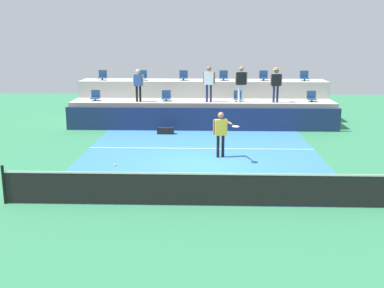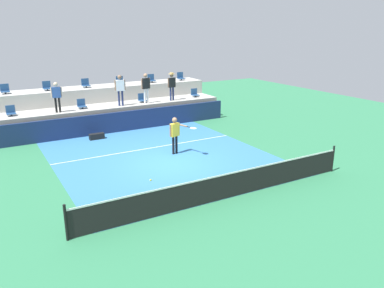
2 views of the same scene
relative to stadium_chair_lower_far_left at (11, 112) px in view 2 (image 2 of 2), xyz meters
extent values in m
plane|color=#2D754C|center=(5.36, -7.23, -1.46)|extent=(40.00, 40.00, 0.00)
cube|color=teal|center=(5.36, -6.23, -1.46)|extent=(9.00, 10.00, 0.01)
cube|color=white|center=(5.36, -4.83, -1.46)|extent=(9.00, 0.06, 0.00)
cylinder|color=black|center=(0.16, -11.23, -0.93)|extent=(0.08, 0.08, 1.07)
cylinder|color=black|center=(10.56, -11.23, -0.93)|extent=(0.08, 0.08, 1.07)
cube|color=black|center=(5.36, -11.23, -1.01)|extent=(10.40, 0.01, 0.87)
cube|color=white|center=(5.36, -11.23, -0.57)|extent=(10.40, 0.02, 0.05)
cube|color=navy|center=(5.36, -1.23, -0.91)|extent=(13.00, 0.16, 1.10)
cube|color=#ADAAA3|center=(5.36, 0.07, -0.84)|extent=(13.00, 1.80, 1.25)
cube|color=#ADAAA3|center=(5.36, 1.87, -0.41)|extent=(13.00, 1.80, 2.10)
cylinder|color=#2D2D33|center=(0.00, -0.08, -0.16)|extent=(0.08, 0.08, 0.10)
cube|color=navy|center=(0.00, -0.08, -0.09)|extent=(0.44, 0.40, 0.04)
cube|color=navy|center=(0.00, 0.10, 0.12)|extent=(0.44, 0.04, 0.38)
cylinder|color=#2D2D33|center=(3.55, -0.08, -0.16)|extent=(0.08, 0.08, 0.10)
cube|color=navy|center=(3.55, -0.08, -0.09)|extent=(0.44, 0.40, 0.04)
cube|color=navy|center=(3.55, 0.10, 0.12)|extent=(0.44, 0.04, 0.38)
cylinder|color=#2D2D33|center=(7.13, -0.08, -0.16)|extent=(0.08, 0.08, 0.10)
cube|color=navy|center=(7.13, -0.08, -0.09)|extent=(0.44, 0.40, 0.04)
cube|color=navy|center=(7.13, 0.10, 0.12)|extent=(0.44, 0.04, 0.38)
cylinder|color=#2D2D33|center=(10.73, -0.08, -0.16)|extent=(0.08, 0.08, 0.10)
cube|color=navy|center=(10.73, -0.08, -0.09)|extent=(0.44, 0.40, 0.04)
cube|color=navy|center=(10.73, 0.10, 0.12)|extent=(0.44, 0.04, 0.38)
cylinder|color=#2D2D33|center=(0.00, 1.72, 0.69)|extent=(0.08, 0.08, 0.10)
cube|color=navy|center=(0.00, 1.72, 0.76)|extent=(0.44, 0.40, 0.04)
cube|color=navy|center=(0.00, 1.90, 0.97)|extent=(0.44, 0.04, 0.38)
cylinder|color=#2D2D33|center=(2.14, 1.72, 0.69)|extent=(0.08, 0.08, 0.10)
cube|color=navy|center=(2.14, 1.72, 0.76)|extent=(0.44, 0.40, 0.04)
cube|color=navy|center=(2.14, 1.90, 0.97)|extent=(0.44, 0.04, 0.38)
cylinder|color=#2D2D33|center=(4.32, 1.72, 0.69)|extent=(0.08, 0.08, 0.10)
cube|color=navy|center=(4.32, 1.72, 0.76)|extent=(0.44, 0.40, 0.04)
cube|color=navy|center=(4.32, 1.90, 0.97)|extent=(0.44, 0.04, 0.38)
cylinder|color=#2D2D33|center=(6.45, 1.72, 0.69)|extent=(0.08, 0.08, 0.10)
cube|color=navy|center=(6.45, 1.72, 0.76)|extent=(0.44, 0.40, 0.04)
cube|color=navy|center=(6.45, 1.90, 0.97)|extent=(0.44, 0.04, 0.38)
cylinder|color=#2D2D33|center=(8.55, 1.72, 0.69)|extent=(0.08, 0.08, 0.10)
cube|color=navy|center=(8.55, 1.72, 0.76)|extent=(0.44, 0.40, 0.04)
cube|color=navy|center=(8.55, 1.90, 0.97)|extent=(0.44, 0.04, 0.38)
cylinder|color=#2D2D33|center=(10.69, 1.72, 0.69)|extent=(0.08, 0.08, 0.10)
cube|color=navy|center=(10.69, 1.72, 0.76)|extent=(0.44, 0.40, 0.04)
cube|color=navy|center=(10.69, 1.90, 0.97)|extent=(0.44, 0.04, 0.38)
cylinder|color=black|center=(6.01, -6.17, -1.05)|extent=(0.14, 0.14, 0.84)
cylinder|color=black|center=(6.20, -6.12, -1.05)|extent=(0.14, 0.14, 0.84)
cube|color=yellow|center=(6.10, -6.14, -0.33)|extent=(0.49, 0.30, 0.59)
sphere|color=#846047|center=(6.10, -6.14, 0.13)|extent=(0.28, 0.28, 0.23)
cylinder|color=#846047|center=(5.85, -6.21, -0.31)|extent=(0.09, 0.09, 0.56)
cylinder|color=#846047|center=(6.43, -6.33, -0.13)|extent=(0.21, 0.53, 0.07)
cylinder|color=black|center=(6.53, -6.68, -0.13)|extent=(0.10, 0.26, 0.04)
ellipsoid|color=silver|center=(6.60, -6.95, -0.13)|extent=(0.34, 0.38, 0.03)
cylinder|color=black|center=(2.14, -0.36, 0.18)|extent=(0.13, 0.13, 0.78)
cylinder|color=black|center=(2.31, -0.41, 0.18)|extent=(0.13, 0.13, 0.78)
cube|color=#2D4C8C|center=(2.23, -0.38, 0.84)|extent=(0.45, 0.28, 0.55)
sphere|color=beige|center=(2.23, -0.38, 1.27)|extent=(0.26, 0.26, 0.21)
cylinder|color=beige|center=(1.99, -0.32, 0.86)|extent=(0.09, 0.09, 0.52)
cylinder|color=beige|center=(2.47, -0.44, 0.86)|extent=(0.09, 0.09, 0.52)
cylinder|color=navy|center=(5.57, -0.37, 0.21)|extent=(0.13, 0.13, 0.85)
cylinder|color=navy|center=(5.76, -0.40, 0.21)|extent=(0.13, 0.13, 0.85)
cube|color=white|center=(5.67, -0.38, 0.94)|extent=(0.49, 0.26, 0.60)
sphere|color=#846047|center=(5.67, -0.38, 1.40)|extent=(0.27, 0.27, 0.23)
cylinder|color=#846047|center=(5.41, -0.34, 0.96)|extent=(0.08, 0.08, 0.57)
cylinder|color=#846047|center=(5.93, -0.43, 0.96)|extent=(0.08, 0.08, 0.57)
cylinder|color=white|center=(7.13, -0.40, 0.21)|extent=(0.13, 0.13, 0.85)
cylinder|color=white|center=(7.32, -0.37, 0.21)|extent=(0.13, 0.13, 0.85)
cube|color=black|center=(7.22, -0.38, 0.94)|extent=(0.48, 0.25, 0.60)
sphere|color=#A87A5B|center=(7.22, -0.38, 1.40)|extent=(0.26, 0.26, 0.23)
cylinder|color=#A87A5B|center=(6.96, -0.42, 0.96)|extent=(0.08, 0.08, 0.57)
cylinder|color=#A87A5B|center=(7.48, -0.34, 0.96)|extent=(0.08, 0.08, 0.57)
cylinder|color=navy|center=(8.81, -0.40, 0.18)|extent=(0.12, 0.12, 0.80)
cylinder|color=navy|center=(8.99, -0.37, 0.18)|extent=(0.12, 0.12, 0.80)
cube|color=black|center=(8.90, -0.38, 0.87)|extent=(0.45, 0.24, 0.57)
sphere|color=#846047|center=(8.90, -0.38, 1.30)|extent=(0.24, 0.24, 0.22)
cylinder|color=#846047|center=(8.65, -0.42, 0.88)|extent=(0.08, 0.08, 0.53)
cylinder|color=#846047|center=(9.15, -0.35, 0.88)|extent=(0.08, 0.08, 0.53)
cylinder|color=tan|center=(8.90, -0.38, 1.38)|extent=(0.44, 0.44, 0.01)
cylinder|color=tan|center=(8.90, -0.38, 1.42)|extent=(0.26, 0.26, 0.09)
sphere|color=#CCE033|center=(3.03, -10.40, -0.59)|extent=(0.07, 0.07, 0.07)
cube|color=black|center=(3.68, -2.06, -1.31)|extent=(0.76, 0.28, 0.30)
camera|label=1|loc=(5.62, -22.93, 2.99)|focal=43.46mm
camera|label=2|loc=(-1.49, -20.93, 4.17)|focal=35.88mm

